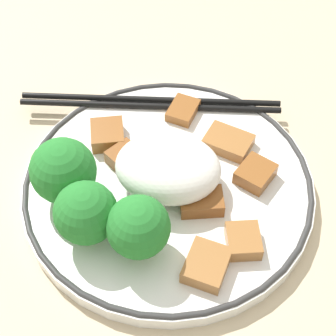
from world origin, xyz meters
name	(u,v)px	position (x,y,z in m)	size (l,w,h in m)	color
ground_plane	(168,193)	(0.00, 0.00, 0.00)	(3.00, 3.00, 0.00)	#C6B28E
plate	(168,187)	(0.00, 0.00, 0.01)	(0.24, 0.24, 0.02)	white
rice_mound	(170,166)	(0.00, 0.00, 0.03)	(0.09, 0.07, 0.04)	white
broccoli_back_left	(63,171)	(0.08, 0.03, 0.05)	(0.05, 0.05, 0.06)	#72AD4C
broccoli_back_center	(86,213)	(0.05, 0.06, 0.04)	(0.05, 0.05, 0.05)	#72AD4C
broccoli_back_right	(138,228)	(0.01, 0.07, 0.04)	(0.05, 0.05, 0.06)	#72AD4C
meat_near_front	(126,158)	(0.04, -0.01, 0.02)	(0.04, 0.04, 0.01)	brown
meat_near_left	(255,174)	(-0.07, -0.02, 0.02)	(0.04, 0.04, 0.01)	brown
meat_near_right	(188,111)	(0.00, -0.08, 0.02)	(0.03, 0.04, 0.01)	brown
meat_near_back	(108,135)	(0.06, -0.04, 0.02)	(0.04, 0.04, 0.01)	brown
meat_on_rice_edge	(201,202)	(-0.03, 0.02, 0.02)	(0.04, 0.03, 0.01)	brown
meat_mid_left	(243,241)	(-0.07, 0.05, 0.02)	(0.03, 0.03, 0.01)	#9E6633
meat_mid_right	(228,142)	(-0.04, -0.05, 0.02)	(0.05, 0.04, 0.01)	#9E6633
meat_far_scatter	(206,265)	(-0.04, 0.07, 0.02)	(0.04, 0.04, 0.01)	#9E6633
chopsticks	(150,103)	(0.03, -0.09, 0.02)	(0.24, 0.04, 0.01)	black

